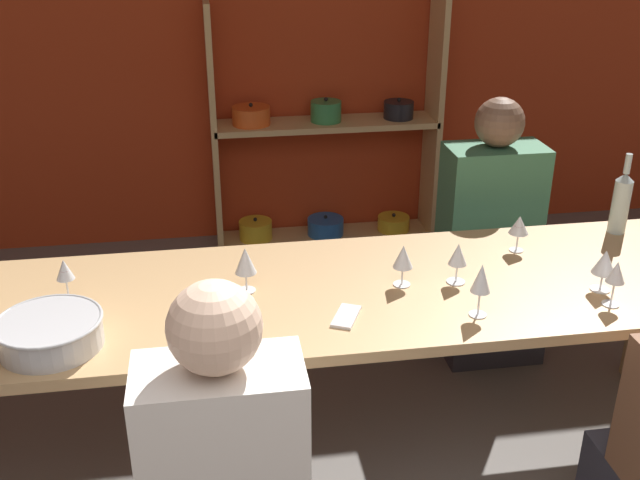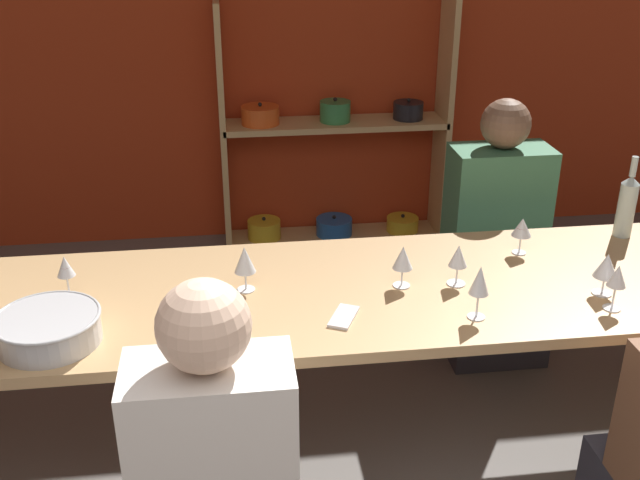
# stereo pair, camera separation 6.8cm
# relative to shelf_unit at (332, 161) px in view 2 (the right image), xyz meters

# --- Properties ---
(wall_back_red) EXTENTS (8.80, 0.06, 2.70)m
(wall_back_red) POSITION_rel_shelf_unit_xyz_m (-0.36, 0.20, 0.81)
(wall_back_red) COLOR #B23819
(wall_back_red) RESTS_ON ground_plane
(shelf_unit) EXTENTS (1.40, 0.30, 1.52)m
(shelf_unit) POSITION_rel_shelf_unit_xyz_m (0.00, 0.00, 0.00)
(shelf_unit) COLOR tan
(shelf_unit) RESTS_ON ground_plane
(dining_table) EXTENTS (3.20, 0.84, 0.77)m
(dining_table) POSITION_rel_shelf_unit_xyz_m (-0.33, -2.09, 0.15)
(dining_table) COLOR tan
(dining_table) RESTS_ON ground_plane
(mixing_bowl) EXTENTS (0.33, 0.33, 0.10)m
(mixing_bowl) POSITION_rel_shelf_unit_xyz_m (-1.23, -2.32, 0.28)
(mixing_bowl) COLOR #B7BABC
(mixing_bowl) RESTS_ON dining_table
(wine_bottle_green) EXTENTS (0.07, 0.07, 0.34)m
(wine_bottle_green) POSITION_rel_shelf_unit_xyz_m (0.96, -1.78, 0.37)
(wine_bottle_green) COLOR #B2C6C1
(wine_bottle_green) RESTS_ON dining_table
(wine_glass_white_a) EXTENTS (0.06, 0.06, 0.16)m
(wine_glass_white_a) POSITION_rel_shelf_unit_xyz_m (0.63, -2.35, 0.35)
(wine_glass_white_a) COLOR white
(wine_glass_white_a) RESTS_ON dining_table
(wine_glass_red_a) EXTENTS (0.07, 0.07, 0.17)m
(wine_glass_red_a) POSITION_rel_shelf_unit_xyz_m (-1.22, -2.04, 0.35)
(wine_glass_red_a) COLOR white
(wine_glass_red_a) RESTS_ON dining_table
(wine_glass_white_b) EXTENTS (0.07, 0.07, 0.19)m
(wine_glass_white_b) POSITION_rel_shelf_unit_xyz_m (0.15, -2.34, 0.36)
(wine_glass_white_b) COLOR white
(wine_glass_white_b) RESTS_ON dining_table
(wine_glass_red_b) EXTENTS (0.08, 0.08, 0.15)m
(wine_glass_red_b) POSITION_rel_shelf_unit_xyz_m (0.47, -1.88, 0.34)
(wine_glass_red_b) COLOR white
(wine_glass_red_b) RESTS_ON dining_table
(wine_glass_red_c) EXTENTS (0.07, 0.07, 0.15)m
(wine_glass_red_c) POSITION_rel_shelf_unit_xyz_m (0.15, -2.10, 0.34)
(wine_glass_red_c) COLOR white
(wine_glass_red_c) RESTS_ON dining_table
(wine_glass_red_e) EXTENTS (0.07, 0.07, 0.16)m
(wine_glass_red_e) POSITION_rel_shelf_unit_xyz_m (-0.05, -2.09, 0.34)
(wine_glass_red_e) COLOR white
(wine_glass_red_e) RESTS_ON dining_table
(wine_glass_white_c) EXTENTS (0.08, 0.08, 0.16)m
(wine_glass_white_c) POSITION_rel_shelf_unit_xyz_m (0.64, -2.24, 0.33)
(wine_glass_white_c) COLOR white
(wine_glass_white_c) RESTS_ON dining_table
(wine_glass_empty_c) EXTENTS (0.08, 0.08, 0.17)m
(wine_glass_empty_c) POSITION_rel_shelf_unit_xyz_m (-0.61, -2.05, 0.35)
(wine_glass_empty_c) COLOR white
(wine_glass_empty_c) RESTS_ON dining_table
(wine_glass_empty_d) EXTENTS (0.07, 0.07, 0.19)m
(wine_glass_empty_d) POSITION_rel_shelf_unit_xyz_m (-0.64, -2.38, 0.36)
(wine_glass_empty_d) COLOR white
(wine_glass_empty_d) RESTS_ON dining_table
(cell_phone) EXTENTS (0.13, 0.17, 0.01)m
(cell_phone) POSITION_rel_shelf_unit_xyz_m (-0.29, -2.29, 0.23)
(cell_phone) COLOR silver
(cell_phone) RESTS_ON dining_table
(person_far_a) EXTENTS (0.45, 0.57, 1.24)m
(person_far_a) POSITION_rel_shelf_unit_xyz_m (0.59, -1.31, -0.09)
(person_far_a) COLOR #2D2D38
(person_far_a) RESTS_ON ground_plane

